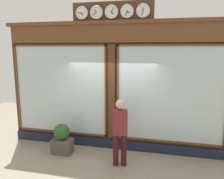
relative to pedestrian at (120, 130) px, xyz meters
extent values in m
cube|color=#4C2B16|center=(0.42, -1.08, 0.83)|extent=(6.24, 0.30, 3.53)
cube|color=#191E33|center=(0.42, -0.91, -0.79)|extent=(6.24, 0.08, 0.28)
cube|color=brown|center=(0.42, -0.89, 2.36)|extent=(6.11, 0.08, 0.48)
cube|color=brown|center=(0.42, -0.91, 2.65)|extent=(6.36, 0.20, 0.10)
cube|color=silver|center=(-1.16, -0.91, 0.74)|extent=(2.77, 0.02, 2.55)
cube|color=brown|center=(-1.16, -0.89, 2.04)|extent=(2.87, 0.04, 0.05)
cube|color=brown|center=(-1.16, -0.89, -0.56)|extent=(2.87, 0.04, 0.05)
cube|color=brown|center=(0.25, -0.89, 0.74)|extent=(0.05, 0.04, 2.65)
cube|color=silver|center=(2.00, -0.91, 0.74)|extent=(2.77, 0.02, 2.55)
cube|color=brown|center=(2.00, -0.89, 2.04)|extent=(2.87, 0.04, 0.05)
cube|color=brown|center=(2.00, -0.89, -0.56)|extent=(2.87, 0.04, 0.05)
cube|color=brown|center=(3.41, -0.89, 0.74)|extent=(0.05, 0.04, 2.65)
cube|color=brown|center=(0.60, -0.89, 0.74)|extent=(0.05, 0.04, 2.65)
cube|color=#4C2B16|center=(0.42, -0.90, 0.74)|extent=(0.20, 0.10, 2.65)
cube|color=#4C2B16|center=(0.42, -0.95, 2.90)|extent=(2.21, 0.06, 0.56)
cylinder|color=silver|center=(-0.41, -0.87, 2.90)|extent=(0.29, 0.02, 0.29)
torus|color=silver|center=(-0.41, -0.86, 2.90)|extent=(0.36, 0.04, 0.36)
cube|color=black|center=(-0.40, -0.85, 2.94)|extent=(0.02, 0.01, 0.08)
cube|color=black|center=(-0.39, -0.85, 2.84)|extent=(0.04, 0.01, 0.12)
sphere|color=black|center=(-0.41, -0.85, 2.90)|extent=(0.02, 0.02, 0.02)
cylinder|color=silver|center=(0.01, -0.87, 2.90)|extent=(0.29, 0.02, 0.29)
torus|color=silver|center=(0.01, -0.86, 2.90)|extent=(0.35, 0.03, 0.35)
cube|color=black|center=(-0.03, -0.85, 2.88)|extent=(0.08, 0.01, 0.06)
cube|color=black|center=(0.02, -0.85, 2.84)|extent=(0.04, 0.01, 0.12)
sphere|color=black|center=(0.01, -0.85, 2.90)|extent=(0.02, 0.02, 0.02)
cylinder|color=silver|center=(0.42, -0.87, 2.90)|extent=(0.29, 0.02, 0.29)
torus|color=silver|center=(0.42, -0.86, 2.90)|extent=(0.37, 0.05, 0.37)
cube|color=black|center=(0.40, -0.85, 2.87)|extent=(0.06, 0.01, 0.07)
cube|color=black|center=(0.39, -0.85, 2.96)|extent=(0.07, 0.01, 0.11)
sphere|color=black|center=(0.42, -0.85, 2.90)|extent=(0.02, 0.02, 0.02)
cylinder|color=silver|center=(0.83, -0.87, 2.90)|extent=(0.29, 0.02, 0.29)
torus|color=silver|center=(0.83, -0.86, 2.90)|extent=(0.36, 0.05, 0.36)
cube|color=black|center=(0.86, -0.85, 2.94)|extent=(0.06, 0.01, 0.07)
cube|color=black|center=(0.88, -0.85, 2.87)|extent=(0.11, 0.01, 0.08)
sphere|color=black|center=(0.83, -0.85, 2.90)|extent=(0.02, 0.02, 0.02)
cylinder|color=silver|center=(1.25, -0.87, 2.90)|extent=(0.29, 0.02, 0.29)
torus|color=silver|center=(1.25, -0.86, 2.90)|extent=(0.35, 0.03, 0.35)
cube|color=black|center=(1.23, -0.85, 2.87)|extent=(0.05, 0.01, 0.08)
cube|color=black|center=(1.31, -0.85, 2.91)|extent=(0.12, 0.01, 0.02)
sphere|color=black|center=(1.25, -0.85, 2.90)|extent=(0.02, 0.02, 0.02)
cylinder|color=#3A1316|center=(0.10, 0.02, -0.52)|extent=(0.14, 0.14, 0.82)
cylinder|color=#3A1316|center=(-0.10, -0.02, -0.52)|extent=(0.14, 0.14, 0.82)
cube|color=maroon|center=(0.00, 0.00, 0.20)|extent=(0.40, 0.29, 0.62)
sphere|color=tan|center=(0.00, 0.00, 0.65)|extent=(0.22, 0.22, 0.22)
cube|color=#4C4742|center=(1.70, -0.29, -0.73)|extent=(0.56, 0.36, 0.41)
sphere|color=#285623|center=(1.70, -0.29, -0.30)|extent=(0.44, 0.44, 0.44)
camera|label=1|loc=(-1.04, 5.18, 1.98)|focal=36.45mm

